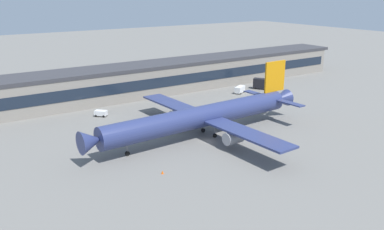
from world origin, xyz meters
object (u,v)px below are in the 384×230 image
at_px(catering_truck, 262,83).
at_px(traffic_cone_0, 162,172).
at_px(crew_van, 240,89).
at_px(traffic_cone_1, 277,149).
at_px(baggage_tug, 101,113).
at_px(airliner, 203,116).

relative_size(catering_truck, traffic_cone_0, 10.48).
relative_size(crew_van, traffic_cone_1, 9.56).
height_order(baggage_tug, crew_van, crew_van).
bearing_deg(traffic_cone_0, airliner, 34.41).
bearing_deg(airliner, traffic_cone_0, -145.59).
xyz_separation_m(airliner, baggage_tug, (-15.94, 31.76, -4.45)).
bearing_deg(crew_van, baggage_tug, 178.76).
bearing_deg(baggage_tug, traffic_cone_0, -95.57).
xyz_separation_m(baggage_tug, catering_truck, (65.58, -1.29, 1.21)).
relative_size(airliner, traffic_cone_1, 111.87).
distance_m(baggage_tug, traffic_cone_1, 55.58).
height_order(baggage_tug, catering_truck, catering_truck).
height_order(airliner, baggage_tug, airliner).
bearing_deg(airliner, traffic_cone_1, -62.56).
relative_size(airliner, traffic_cone_0, 93.17).
bearing_deg(traffic_cone_1, baggage_tug, 116.93).
bearing_deg(traffic_cone_1, traffic_cone_0, 172.67).
xyz_separation_m(baggage_tug, crew_van, (54.38, -1.18, 0.37)).
bearing_deg(baggage_tug, catering_truck, -1.13).
height_order(catering_truck, traffic_cone_0, catering_truck).
bearing_deg(traffic_cone_1, catering_truck, 50.05).
bearing_deg(airliner, catering_truck, 31.54).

